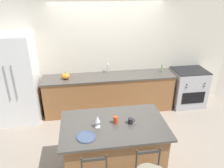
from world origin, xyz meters
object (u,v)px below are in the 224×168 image
at_px(wine_glass, 97,119).
at_px(coffee_mug, 131,121).
at_px(tumbler_cup, 116,120).
at_px(refrigerator, 16,79).
at_px(dinner_plate, 86,137).
at_px(oven_range, 188,87).
at_px(pumpkin_decoration, 66,76).
at_px(soap_bottle, 162,69).

height_order(wine_glass, coffee_mug, wine_glass).
relative_size(coffee_mug, tumbler_cup, 0.94).
xyz_separation_m(refrigerator, dinner_plate, (1.40, -2.12, -0.02)).
xyz_separation_m(oven_range, pumpkin_decoration, (-2.97, -0.01, 0.50)).
bearing_deg(pumpkin_decoration, wine_glass, -74.62).
bearing_deg(soap_bottle, refrigerator, -177.90).
distance_m(dinner_plate, soap_bottle, 2.94).
bearing_deg(dinner_plate, pumpkin_decoration, 99.46).
relative_size(wine_glass, coffee_mug, 1.75).
xyz_separation_m(refrigerator, wine_glass, (1.57, -1.91, 0.10)).
relative_size(dinner_plate, pumpkin_decoration, 1.49).
relative_size(wine_glass, tumbler_cup, 1.64).
relative_size(oven_range, dinner_plate, 3.48).
bearing_deg(refrigerator, wine_glass, -50.57).
height_order(oven_range, pumpkin_decoration, pumpkin_decoration).
height_order(oven_range, wine_glass, wine_glass).
bearing_deg(tumbler_cup, dinner_plate, -149.38).
distance_m(dinner_plate, coffee_mug, 0.71).
bearing_deg(wine_glass, refrigerator, 129.43).
bearing_deg(tumbler_cup, soap_bottle, 53.65).
relative_size(dinner_plate, tumbler_cup, 2.36).
height_order(oven_range, soap_bottle, soap_bottle).
xyz_separation_m(dinner_plate, tumbler_cup, (0.45, 0.27, 0.05)).
bearing_deg(dinner_plate, tumbler_cup, 30.62).
relative_size(refrigerator, coffee_mug, 18.21).
bearing_deg(pumpkin_decoration, coffee_mug, -61.89).
xyz_separation_m(refrigerator, coffee_mug, (2.07, -1.90, 0.01)).
bearing_deg(dinner_plate, wine_glass, 50.17).
bearing_deg(refrigerator, oven_range, 0.62).
bearing_deg(wine_glass, soap_bottle, 49.61).
relative_size(coffee_mug, soap_bottle, 0.59).
distance_m(tumbler_cup, pumpkin_decoration, 2.06).
height_order(wine_glass, soap_bottle, wine_glass).
bearing_deg(oven_range, coffee_mug, -134.90).
bearing_deg(refrigerator, pumpkin_decoration, 2.04).
bearing_deg(dinner_plate, soap_bottle, 49.66).
distance_m(coffee_mug, tumbler_cup, 0.23).
bearing_deg(refrigerator, coffee_mug, -42.50).
relative_size(tumbler_cup, soap_bottle, 0.63).
bearing_deg(refrigerator, dinner_plate, -56.67).
relative_size(coffee_mug, pumpkin_decoration, 0.59).
height_order(tumbler_cup, pumpkin_decoration, pumpkin_decoration).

